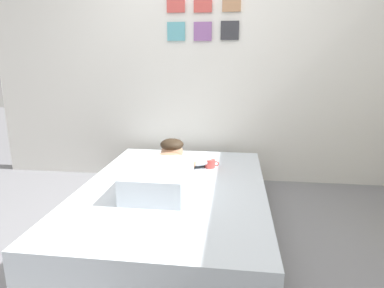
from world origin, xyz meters
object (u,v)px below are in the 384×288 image
(bed, at_px, (174,207))
(pillow, at_px, (187,159))
(cell_phone, at_px, (150,184))
(coffee_cup, at_px, (210,163))
(person_lying, at_px, (163,171))

(bed, bearing_deg, pillow, 86.98)
(bed, distance_m, pillow, 0.58)
(cell_phone, bearing_deg, coffee_cup, 48.71)
(coffee_cup, bearing_deg, pillow, 163.10)
(bed, xyz_separation_m, pillow, (0.03, 0.53, 0.23))
(pillow, xyz_separation_m, person_lying, (-0.11, -0.51, 0.05))
(cell_phone, bearing_deg, person_lying, 22.24)
(coffee_cup, height_order, cell_phone, coffee_cup)
(pillow, distance_m, cell_phone, 0.59)
(person_lying, distance_m, coffee_cup, 0.55)
(bed, relative_size, pillow, 3.96)
(bed, height_order, cell_phone, cell_phone)
(pillow, bearing_deg, coffee_cup, -16.90)
(bed, height_order, pillow, pillow)
(person_lying, relative_size, cell_phone, 6.57)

